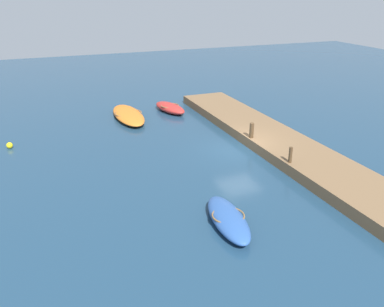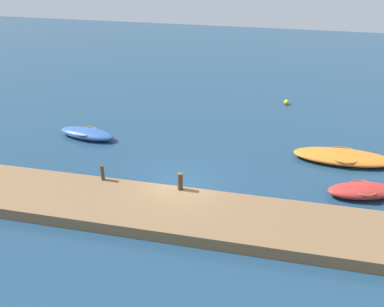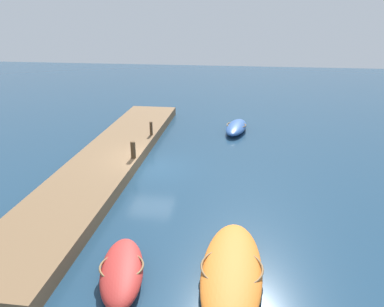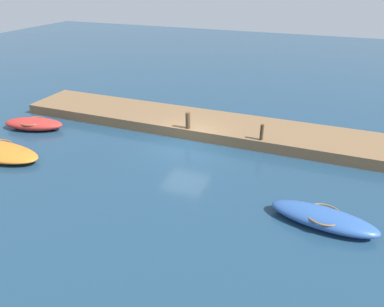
% 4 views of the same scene
% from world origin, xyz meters
% --- Properties ---
extents(ground_plane, '(84.00, 84.00, 0.00)m').
position_xyz_m(ground_plane, '(0.00, 0.00, 0.00)').
color(ground_plane, navy).
extents(dock_platform, '(23.39, 3.64, 0.63)m').
position_xyz_m(dock_platform, '(0.00, -2.45, 0.31)').
color(dock_platform, brown).
rests_on(dock_platform, ground_plane).
extents(motorboat_orange, '(5.88, 2.08, 0.59)m').
position_xyz_m(motorboat_orange, '(8.95, 4.92, 0.30)').
color(motorboat_orange, orange).
rests_on(motorboat_orange, ground_plane).
extents(rowboat_red, '(3.90, 2.22, 0.69)m').
position_xyz_m(rowboat_red, '(9.49, 1.36, 0.35)').
color(rowboat_red, '#B72D28').
rests_on(rowboat_red, ground_plane).
extents(rowboat_blue, '(4.16, 1.86, 0.63)m').
position_xyz_m(rowboat_blue, '(-7.61, 4.58, 0.32)').
color(rowboat_blue, '#2D569E').
rests_on(rowboat_blue, ground_plane).
extents(mooring_post_west, '(0.19, 0.19, 0.88)m').
position_xyz_m(mooring_post_west, '(-4.05, -0.88, 1.07)').
color(mooring_post_west, '#47331E').
rests_on(mooring_post_west, dock_platform).
extents(mooring_post_mid_west, '(0.27, 0.27, 0.96)m').
position_xyz_m(mooring_post_mid_west, '(0.19, -0.88, 1.11)').
color(mooring_post_mid_west, '#47331E').
rests_on(mooring_post_mid_west, dock_platform).
extents(marker_buoy, '(0.39, 0.39, 0.39)m').
position_xyz_m(marker_buoy, '(5.58, 13.35, 0.20)').
color(marker_buoy, yellow).
rests_on(marker_buoy, ground_plane).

